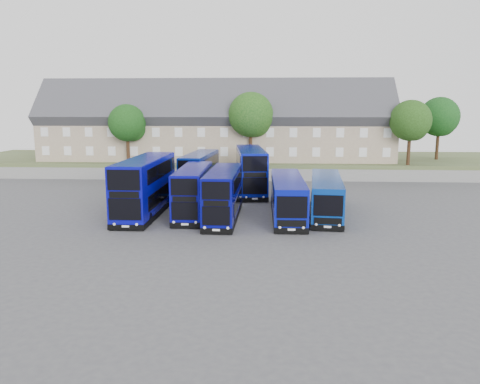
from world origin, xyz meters
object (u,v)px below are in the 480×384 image
object	(u,v)px
tree_west	(128,124)
tree_mid	(252,116)
tree_far	(440,118)
tree_east	(411,122)
dd_front_left	(145,187)
coach_east_a	(287,197)
dd_front_mid	(193,192)

from	to	relation	value
tree_west	tree_mid	size ratio (longest dim) A/B	0.83
tree_far	tree_east	bearing A→B (deg)	-130.60
dd_front_left	coach_east_a	xyz separation A→B (m)	(12.26, -0.27, -0.75)
dd_front_mid	coach_east_a	world-z (taller)	dd_front_mid
tree_west	dd_front_left	bearing A→B (deg)	-70.36
coach_east_a	tree_mid	bearing A→B (deg)	99.21
tree_mid	dd_front_mid	bearing A→B (deg)	-101.65
tree_mid	tree_east	bearing A→B (deg)	-1.43
dd_front_mid	tree_east	xyz separation A→B (m)	(24.40, 20.85, 5.40)
tree_east	tree_west	bearing A→B (deg)	-180.00
dd_front_mid	tree_east	distance (m)	32.54
coach_east_a	tree_west	distance (m)	29.32
dd_front_mid	dd_front_left	bearing A→B (deg)	177.88
dd_front_mid	tree_far	distance (m)	41.62
tree_mid	tree_far	distance (m)	26.80
coach_east_a	tree_far	xyz separation A→B (m)	(22.32, 28.05, 6.10)
dd_front_left	dd_front_mid	bearing A→B (deg)	-0.66
tree_east	tree_far	distance (m)	9.23
coach_east_a	tree_far	distance (m)	36.36
tree_east	tree_mid	bearing A→B (deg)	178.57
coach_east_a	tree_mid	size ratio (longest dim) A/B	1.33
tree_west	dd_front_mid	bearing A→B (deg)	-60.91
dd_front_left	tree_east	world-z (taller)	tree_east
tree_east	coach_east_a	bearing A→B (deg)	-127.80
coach_east_a	tree_west	world-z (taller)	tree_west
dd_front_left	coach_east_a	world-z (taller)	dd_front_left
dd_front_left	dd_front_mid	world-z (taller)	dd_front_left
dd_front_mid	tree_east	bearing A→B (deg)	39.40
tree_west	tree_mid	distance (m)	16.04
dd_front_mid	tree_west	bearing A→B (deg)	117.99
dd_front_left	tree_west	world-z (taller)	tree_west
tree_west	coach_east_a	bearing A→B (deg)	-46.92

